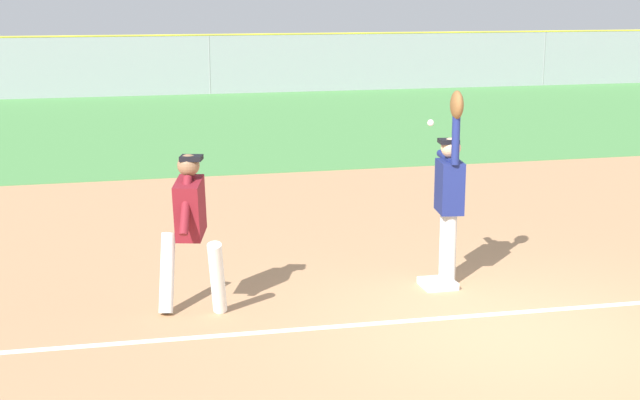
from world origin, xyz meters
name	(u,v)px	position (x,y,z in m)	size (l,w,h in m)	color
ground_plane	(505,331)	(0.00, 0.00, 0.00)	(72.05, 72.05, 0.00)	tan
outfield_grass	(245,122)	(0.00, 15.90, 0.01)	(49.56, 14.34, 0.01)	#4C8C47
chalk_foul_line	(82,346)	(-4.14, 0.61, 0.00)	(12.00, 0.10, 0.01)	white
first_base	(438,283)	(-0.14, 1.51, 0.04)	(0.38, 0.38, 0.08)	white
fielder	(450,190)	(0.02, 1.63, 1.12)	(0.32, 0.90, 2.28)	silver
runner	(190,223)	(-2.99, 1.28, 1.00)	(0.76, 0.83, 1.72)	white
baseball	(431,123)	(-0.24, 1.62, 1.90)	(0.07, 0.07, 0.07)	white
outfield_fence	(209,64)	(0.00, 23.08, 1.01)	(49.64, 0.08, 2.02)	#93999E
parked_car_tan	(106,70)	(-3.35, 25.87, 0.67)	(4.58, 2.48, 1.25)	tan
parked_car_green	(261,67)	(2.30, 25.98, 0.67)	(4.50, 2.32, 1.25)	#1E6B33
parked_car_red	(379,64)	(6.97, 26.16, 0.67)	(4.42, 2.16, 1.25)	#B21E1E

